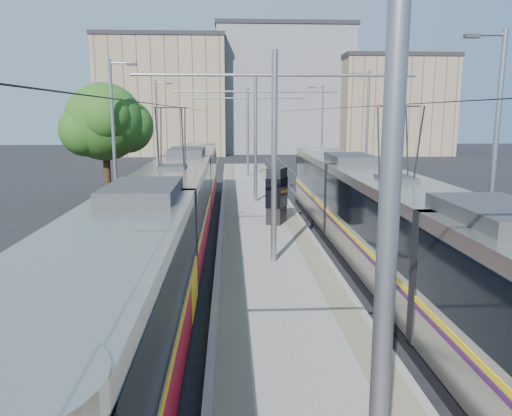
{
  "coord_description": "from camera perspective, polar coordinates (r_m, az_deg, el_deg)",
  "views": [
    {
      "loc": [
        -1.47,
        -8.47,
        5.28
      ],
      "look_at": [
        -0.45,
        10.94,
        1.6
      ],
      "focal_mm": 35.0,
      "sensor_mm": 36.0,
      "label": 1
    }
  ],
  "objects": [
    {
      "name": "tram_left",
      "position": [
        19.03,
        -9.38,
        -0.25
      ],
      "size": [
        2.43,
        32.14,
        5.5
      ],
      "color": "black",
      "rests_on": "ground"
    },
    {
      "name": "building_left",
      "position": [
        69.04,
        -10.36,
        12.41
      ],
      "size": [
        16.32,
        12.24,
        15.04
      ],
      "color": "gray",
      "rests_on": "ground"
    },
    {
      "name": "building_centre",
      "position": [
        72.93,
        2.94,
        13.22
      ],
      "size": [
        18.36,
        14.28,
        16.94
      ],
      "color": "slate",
      "rests_on": "ground"
    },
    {
      "name": "street_lamps",
      "position": [
        29.53,
        -0.16,
        8.59
      ],
      "size": [
        15.18,
        38.22,
        8.0
      ],
      "color": "gray",
      "rests_on": "ground"
    },
    {
      "name": "tram_right",
      "position": [
        16.08,
        15.46,
        -1.97
      ],
      "size": [
        2.43,
        29.54,
        5.5
      ],
      "color": "black",
      "rests_on": "ground"
    },
    {
      "name": "tactile_strip_right",
      "position": [
        26.12,
        3.46,
        -0.28
      ],
      "size": [
        0.7,
        50.0,
        0.01
      ],
      "primitive_type": "cube",
      "color": "gray",
      "rests_on": "platform"
    },
    {
      "name": "tactile_strip_left",
      "position": [
        25.95,
        -2.91,
        -0.35
      ],
      "size": [
        0.7,
        50.0,
        0.01
      ],
      "primitive_type": "cube",
      "color": "gray",
      "rests_on": "platform"
    },
    {
      "name": "platform",
      "position": [
        26.02,
        0.28,
        -0.65
      ],
      "size": [
        4.0,
        50.0,
        0.3
      ],
      "primitive_type": "cube",
      "color": "gray",
      "rests_on": "ground"
    },
    {
      "name": "tree",
      "position": [
        29.97,
        -16.31,
        9.28
      ],
      "size": [
        4.84,
        4.47,
        7.02
      ],
      "color": "#382314",
      "rests_on": "ground"
    },
    {
      "name": "rails",
      "position": [
        26.05,
        0.28,
        -0.94
      ],
      "size": [
        8.71,
        70.0,
        0.03
      ],
      "color": "gray",
      "rests_on": "ground"
    },
    {
      "name": "shelter",
      "position": [
        22.89,
        2.38,
        1.57
      ],
      "size": [
        1.11,
        1.35,
        2.57
      ],
      "rotation": [
        0.0,
        0.0,
        -0.39
      ],
      "color": "black",
      "rests_on": "platform"
    },
    {
      "name": "building_right",
      "position": [
        69.86,
        15.18,
        11.23
      ],
      "size": [
        14.28,
        10.2,
        12.68
      ],
      "color": "gray",
      "rests_on": "ground"
    },
    {
      "name": "catenary",
      "position": [
        22.69,
        0.71,
        8.81
      ],
      "size": [
        9.2,
        70.0,
        7.0
      ],
      "color": "gray",
      "rests_on": "platform"
    },
    {
      "name": "ground",
      "position": [
        10.09,
        6.24,
        -20.9
      ],
      "size": [
        160.0,
        160.0,
        0.0
      ],
      "primitive_type": "plane",
      "color": "black",
      "rests_on": "ground"
    }
  ]
}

